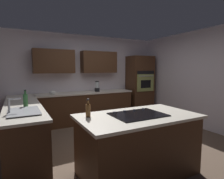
% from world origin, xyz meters
% --- Properties ---
extents(ground_plane, '(14.00, 14.00, 0.00)m').
position_xyz_m(ground_plane, '(0.00, 0.00, 0.00)').
color(ground_plane, brown).
extents(wall_back, '(6.00, 0.44, 2.60)m').
position_xyz_m(wall_back, '(0.07, -2.05, 1.41)').
color(wall_back, silver).
rests_on(wall_back, ground).
extents(wall_left, '(0.10, 4.00, 2.60)m').
position_xyz_m(wall_left, '(-2.45, -0.30, 1.30)').
color(wall_left, silver).
rests_on(wall_left, ground).
extents(lower_cabinets_back, '(2.80, 0.60, 0.86)m').
position_xyz_m(lower_cabinets_back, '(0.10, -1.72, 0.43)').
color(lower_cabinets_back, '#472B19').
rests_on(lower_cabinets_back, ground).
extents(countertop_back, '(2.84, 0.64, 0.04)m').
position_xyz_m(countertop_back, '(0.10, -1.72, 0.88)').
color(countertop_back, silver).
rests_on(countertop_back, lower_cabinets_back).
extents(lower_cabinets_side, '(0.60, 2.90, 0.86)m').
position_xyz_m(lower_cabinets_side, '(1.82, -0.55, 0.43)').
color(lower_cabinets_side, '#472B19').
rests_on(lower_cabinets_side, ground).
extents(countertop_side, '(0.64, 2.94, 0.04)m').
position_xyz_m(countertop_side, '(1.82, -0.55, 0.88)').
color(countertop_side, silver).
rests_on(countertop_side, lower_cabinets_side).
extents(island_base, '(1.68, 0.92, 0.86)m').
position_xyz_m(island_base, '(0.34, 1.22, 0.43)').
color(island_base, '#472B19').
rests_on(island_base, ground).
extents(island_top, '(1.76, 1.00, 0.04)m').
position_xyz_m(island_top, '(0.34, 1.22, 0.88)').
color(island_top, silver).
rests_on(island_top, island_base).
extents(wall_oven, '(0.80, 0.66, 2.00)m').
position_xyz_m(wall_oven, '(-1.85, -1.72, 1.00)').
color(wall_oven, '#472B19').
rests_on(wall_oven, ground).
extents(sink_unit, '(0.46, 0.70, 0.23)m').
position_xyz_m(sink_unit, '(1.83, 0.25, 0.92)').
color(sink_unit, '#515456').
rests_on(sink_unit, countertop_side).
extents(cooktop, '(0.76, 0.56, 0.03)m').
position_xyz_m(cooktop, '(0.34, 1.22, 0.91)').
color(cooktop, black).
rests_on(cooktop, island_top).
extents(blender, '(0.15, 0.15, 0.32)m').
position_xyz_m(blender, '(-0.25, -1.69, 1.04)').
color(blender, black).
rests_on(blender, countertop_back).
extents(mixing_bowl, '(0.17, 0.17, 0.09)m').
position_xyz_m(mixing_bowl, '(1.05, -1.69, 0.95)').
color(mixing_bowl, white).
rests_on(mixing_bowl, countertop_back).
extents(dish_soap_bottle, '(0.08, 0.08, 0.30)m').
position_xyz_m(dish_soap_bottle, '(1.77, -0.23, 1.02)').
color(dish_soap_bottle, '#336B38').
rests_on(dish_soap_bottle, countertop_side).
extents(oil_bottle, '(0.07, 0.07, 0.26)m').
position_xyz_m(oil_bottle, '(1.03, 0.99, 1.00)').
color(oil_bottle, brown).
rests_on(oil_bottle, island_top).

